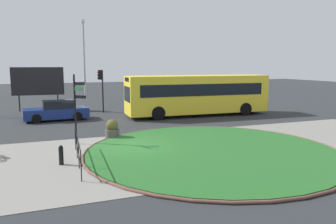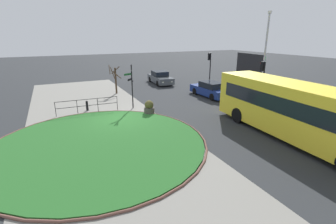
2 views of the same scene
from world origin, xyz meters
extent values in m
plane|color=#282B2D|center=(0.00, 0.00, 0.00)|extent=(120.00, 120.00, 0.00)
cube|color=gray|center=(0.00, -1.66, 0.01)|extent=(32.00, 8.68, 0.02)
cylinder|color=#235B23|center=(3.40, -2.19, 0.05)|extent=(11.34, 11.34, 0.10)
torus|color=brown|center=(3.40, -2.19, 0.06)|extent=(11.65, 11.65, 0.11)
cylinder|color=black|center=(-2.25, 1.56, 1.70)|extent=(0.09, 0.09, 3.40)
sphere|color=black|center=(-2.25, 1.56, 3.45)|extent=(0.10, 0.10, 0.10)
cube|color=black|center=(-1.98, 1.49, 3.03)|extent=(0.45, 0.14, 0.15)
cube|color=#195128|center=(-2.09, 1.20, 2.79)|extent=(0.31, 0.63, 0.15)
cube|color=black|center=(-2.00, 1.31, 2.39)|extent=(0.47, 0.45, 0.15)
cube|color=black|center=(-2.57, 1.71, 2.14)|extent=(0.57, 0.30, 0.15)
cylinder|color=black|center=(-3.16, -1.86, 0.34)|extent=(0.18, 0.18, 0.69)
sphere|color=black|center=(-3.16, -1.86, 0.72)|extent=(0.17, 0.17, 0.17)
cube|color=black|center=(-2.51, -1.89, 1.07)|extent=(0.25, 4.43, 0.03)
cube|color=black|center=(-2.51, -1.89, 0.59)|extent=(0.25, 4.43, 0.03)
cylinder|color=black|center=(-2.40, 0.33, 0.54)|extent=(0.04, 0.04, 1.07)
cylinder|color=black|center=(-2.47, -1.15, 0.54)|extent=(0.04, 0.04, 1.07)
cylinder|color=black|center=(-2.55, -2.63, 0.54)|extent=(0.04, 0.04, 1.07)
cylinder|color=black|center=(-2.62, -4.11, 0.54)|extent=(0.04, 0.04, 1.07)
cube|color=yellow|center=(7.55, 7.89, 1.69)|extent=(11.20, 2.92, 2.83)
cube|color=black|center=(7.50, 6.66, 2.09)|extent=(9.77, 0.43, 0.88)
cube|color=black|center=(7.60, 9.13, 2.09)|extent=(9.77, 0.43, 0.88)
cube|color=black|center=(1.99, 8.13, 1.83)|extent=(0.11, 2.01, 1.10)
cube|color=black|center=(1.99, 8.13, 2.89)|extent=(0.08, 1.35, 0.28)
cylinder|color=black|center=(3.95, 6.92, 0.50)|extent=(1.01, 0.34, 1.00)
cylinder|color=black|center=(4.05, 9.17, 0.50)|extent=(1.01, 0.34, 1.00)
cylinder|color=black|center=(11.05, 6.62, 0.50)|extent=(1.01, 0.34, 1.00)
cylinder|color=black|center=(11.15, 8.87, 0.50)|extent=(1.01, 0.34, 1.00)
cube|color=navy|center=(-2.87, 9.47, 0.53)|extent=(4.47, 1.99, 0.70)
cube|color=black|center=(-2.70, 9.48, 1.14)|extent=(2.22, 1.66, 0.53)
cube|color=#EAEACC|center=(-5.04, 8.82, 0.56)|extent=(0.03, 0.20, 0.12)
cube|color=#EAEACC|center=(-5.10, 9.88, 0.56)|extent=(0.03, 0.20, 0.12)
cylinder|color=black|center=(-4.19, 8.60, 0.32)|extent=(0.65, 0.25, 0.64)
cylinder|color=black|center=(-4.27, 10.19, 0.32)|extent=(0.65, 0.25, 0.64)
cylinder|color=black|center=(-1.47, 8.74, 0.32)|extent=(0.65, 0.25, 0.64)
cylinder|color=black|center=(-1.56, 10.34, 0.32)|extent=(0.65, 0.25, 0.64)
cylinder|color=black|center=(0.93, 12.13, 1.75)|extent=(0.11, 0.11, 3.51)
cube|color=black|center=(0.73, 12.08, 3.12)|extent=(0.31, 0.31, 0.78)
sphere|color=red|center=(0.58, 12.05, 3.36)|extent=(0.16, 0.16, 0.16)
sphere|color=black|center=(0.58, 12.05, 3.12)|extent=(0.16, 0.16, 0.16)
sphere|color=black|center=(0.58, 12.05, 2.87)|extent=(0.16, 0.16, 0.16)
cylinder|color=#B7B7BC|center=(-0.34, 13.33, 3.68)|extent=(0.16, 0.16, 7.36)
cylinder|color=silver|center=(-0.34, 13.33, 7.48)|extent=(0.32, 0.32, 0.22)
cylinder|color=black|center=(-5.61, 15.43, 1.27)|extent=(0.12, 0.12, 2.53)
cylinder|color=black|center=(-2.49, 15.25, 1.27)|extent=(0.12, 0.12, 2.53)
cube|color=green|center=(-4.05, 15.34, 2.53)|extent=(4.16, 0.36, 2.29)
cube|color=black|center=(-4.06, 15.27, 2.53)|extent=(4.26, 0.28, 2.39)
cylinder|color=#47423D|center=(-0.31, 2.19, 0.25)|extent=(0.77, 0.77, 0.50)
sphere|color=#4C4723|center=(-0.31, 2.19, 0.71)|extent=(0.65, 0.65, 0.65)
camera|label=1|loc=(-3.71, -15.22, 3.96)|focal=35.39mm
camera|label=2|loc=(15.79, -4.01, 5.68)|focal=25.88mm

